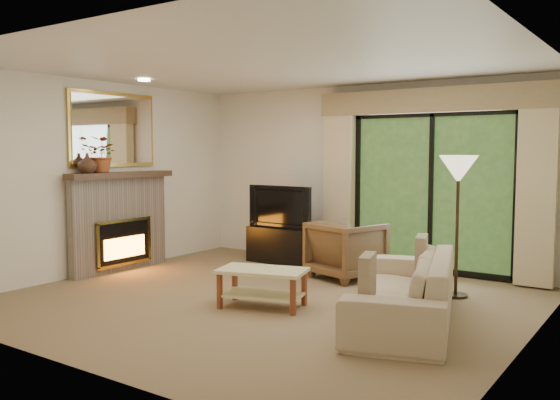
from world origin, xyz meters
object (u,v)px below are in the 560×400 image
Objects in this scene: armchair at (346,250)px; coffee_table at (262,288)px; sofa at (404,289)px; media_console at (284,245)px.

coffee_table is at bearing 105.94° from armchair.
coffee_table is (-1.45, -0.34, -0.12)m from sofa.
armchair is at bearing -152.88° from sofa.
armchair is 1.79m from coffee_table.
armchair reaches higher than media_console.
media_console is 1.35m from armchair.
media_console is at bearing -0.86° from armchair.
armchair is at bearing -17.13° from media_console.
media_console is 3.26m from sofa.
sofa is 2.45× the size of coffee_table.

